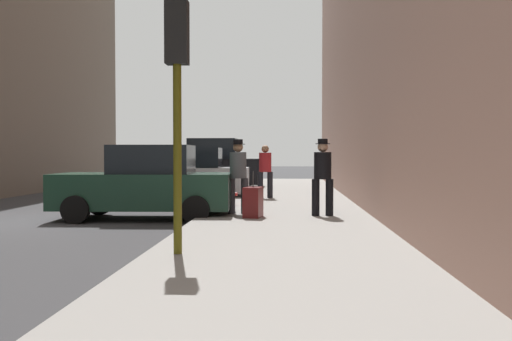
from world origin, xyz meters
name	(u,v)px	position (x,y,z in m)	size (l,w,h in m)	color
ground_plane	(25,222)	(0.00, 0.00, 0.00)	(120.00, 120.00, 0.00)	#38383A
sidewalk	(285,221)	(6.00, 0.00, 0.07)	(4.00, 40.00, 0.15)	gray
parked_dark_green_sedan	(146,184)	(2.65, 0.75, 0.85)	(4.26, 2.17, 1.79)	#193828
parked_silver_sedan	(189,175)	(2.65, 6.62, 0.85)	(4.25, 2.16, 1.79)	#B7BABF
parked_black_suv	(210,166)	(2.65, 11.94, 1.03)	(4.62, 2.10, 2.25)	black
fire_hydrant	(230,193)	(4.45, 3.02, 0.50)	(0.42, 0.22, 0.70)	red
traffic_light	(177,71)	(4.50, -4.77, 2.76)	(0.32, 0.32, 3.60)	#514C0F
pedestrian_with_beanie	(238,172)	(4.88, 0.74, 1.14)	(0.50, 0.40, 1.78)	#333338
pedestrian_in_red_jacket	(265,169)	(5.33, 5.58, 1.10)	(0.53, 0.49, 1.71)	black
pedestrian_with_fedora	(323,173)	(6.87, 0.35, 1.14)	(0.51, 0.43, 1.78)	black
rolling_suitcase	(253,202)	(5.29, -0.05, 0.49)	(0.45, 0.61, 1.04)	#591414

